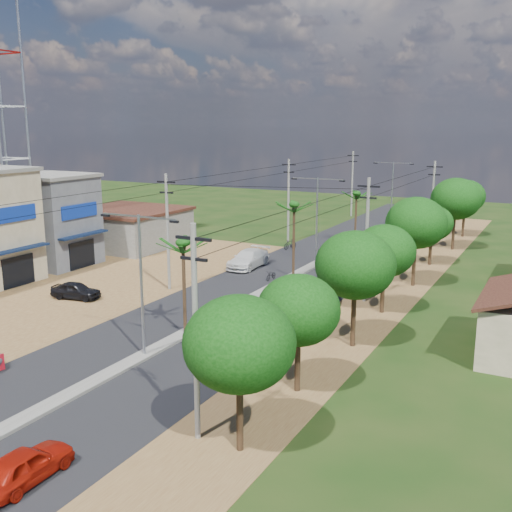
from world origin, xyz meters
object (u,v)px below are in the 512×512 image
at_px(moto_rider_east, 219,362).
at_px(car_white_far, 248,259).
at_px(car_parked_dark, 76,291).
at_px(car_silver_mid, 324,292).
at_px(car_red_near, 25,466).

bearing_deg(moto_rider_east, car_white_far, -65.38).
xyz_separation_m(car_parked_dark, moto_rider_east, (16.05, -6.09, -0.22)).
xyz_separation_m(car_white_far, car_parked_dark, (-6.52, -14.61, -0.15)).
bearing_deg(car_silver_mid, car_white_far, -52.54).
bearing_deg(car_silver_mid, moto_rider_east, 70.11).
xyz_separation_m(car_silver_mid, car_white_far, (-10.00, 6.90, -0.01)).
relative_size(car_silver_mid, car_white_far, 0.90).
relative_size(car_parked_dark, moto_rider_east, 2.35).
bearing_deg(car_white_far, car_parked_dark, -115.50).
xyz_separation_m(car_red_near, moto_rider_east, (0.80, 12.03, -0.23)).
height_order(car_red_near, car_parked_dark, car_red_near).
relative_size(car_red_near, car_parked_dark, 1.03).
distance_m(car_silver_mid, car_white_far, 12.15).
xyz_separation_m(car_silver_mid, moto_rider_east, (-0.47, -13.81, -0.38)).
distance_m(car_red_near, car_silver_mid, 25.86).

